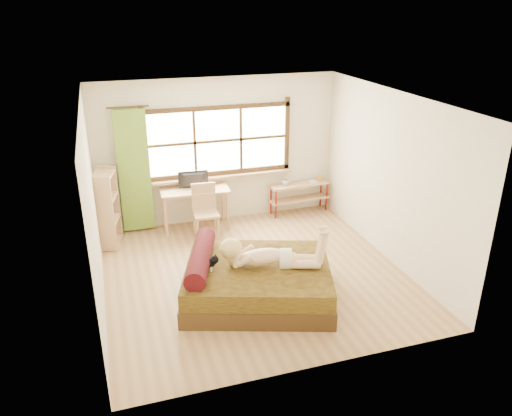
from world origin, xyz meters
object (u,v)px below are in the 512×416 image
object	(u,v)px
pipe_shelf	(300,191)
chair	(205,208)
bed	(254,280)
woman	(269,246)
bookshelf	(107,209)
kitten	(205,262)
desk	(195,194)

from	to	relation	value
pipe_shelf	chair	bearing A→B (deg)	-170.67
bed	chair	bearing A→B (deg)	114.10
woman	bookshelf	bearing A→B (deg)	149.22
bed	chair	world-z (taller)	chair
chair	pipe_shelf	world-z (taller)	chair
kitten	chair	distance (m)	2.18
pipe_shelf	woman	bearing A→B (deg)	-124.05
kitten	chair	size ratio (longest dim) A/B	0.32
desk	pipe_shelf	world-z (taller)	desk
bed	bookshelf	bearing A→B (deg)	147.19
woman	pipe_shelf	world-z (taller)	woman
woman	bookshelf	world-z (taller)	bookshelf
bed	chair	xyz separation A→B (m)	(-0.23, 2.21, 0.26)
chair	woman	bearing A→B (deg)	-76.34
bed	pipe_shelf	world-z (taller)	bed
desk	bookshelf	distance (m)	1.57
pipe_shelf	desk	bearing A→B (deg)	179.09
chair	bookshelf	xyz separation A→B (m)	(-1.66, 0.12, 0.14)
bed	woman	distance (m)	0.58
chair	bookshelf	world-z (taller)	bookshelf
desk	bookshelf	bearing A→B (deg)	-168.01
pipe_shelf	kitten	bearing A→B (deg)	-137.42
kitten	bookshelf	size ratio (longest dim) A/B	0.23
desk	pipe_shelf	xyz separation A→B (m)	(2.12, 0.12, -0.22)
bed	woman	world-z (taller)	woman
bookshelf	woman	bearing A→B (deg)	-36.41
pipe_shelf	bookshelf	size ratio (longest dim) A/B	0.93
woman	kitten	xyz separation A→B (m)	(-0.87, 0.15, -0.18)
desk	pipe_shelf	bearing A→B (deg)	6.36
desk	chair	distance (m)	0.40
woman	bed	bearing A→B (deg)	179.85
bookshelf	pipe_shelf	bearing A→B (deg)	18.28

